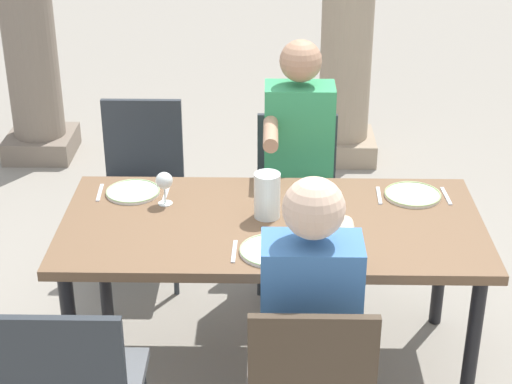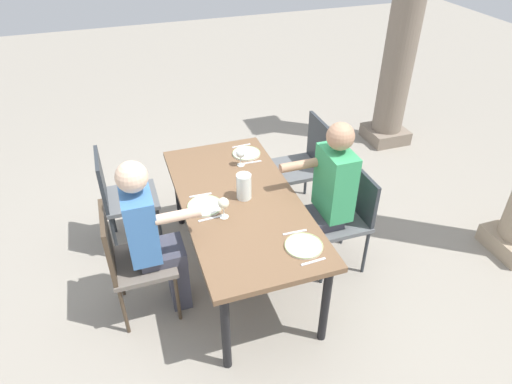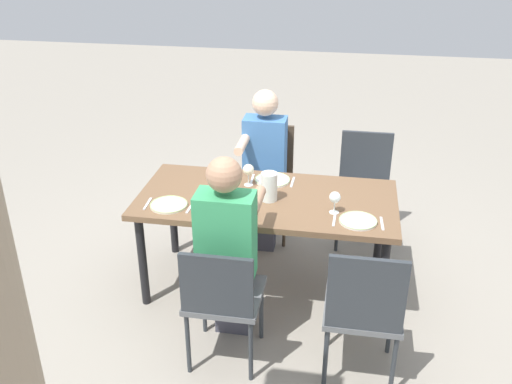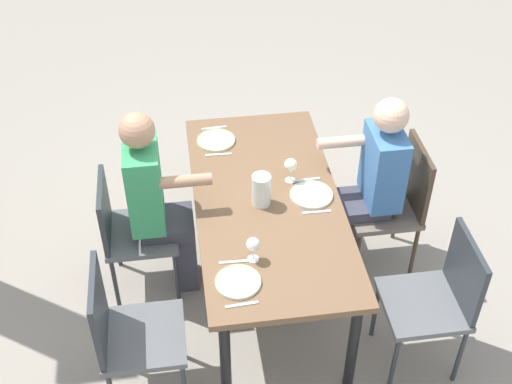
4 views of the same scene
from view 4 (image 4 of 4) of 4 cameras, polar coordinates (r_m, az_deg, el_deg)
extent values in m
plane|color=gray|center=(4.55, 0.87, -7.76)|extent=(16.00, 16.00, 0.00)
cube|color=brown|center=(4.04, 0.97, -0.89)|extent=(1.79, 0.86, 0.04)
cylinder|color=black|center=(3.75, -2.58, -13.90)|extent=(0.06, 0.06, 0.70)
cylinder|color=black|center=(4.88, -4.61, 1.68)|extent=(0.06, 0.06, 0.70)
cylinder|color=black|center=(3.84, 8.12, -12.59)|extent=(0.06, 0.06, 0.70)
cylinder|color=black|center=(4.95, 3.48, 2.39)|extent=(0.06, 0.06, 0.70)
cube|color=#5B5E61|center=(3.74, -9.39, -11.86)|extent=(0.44, 0.44, 0.04)
cube|color=#2D3338|center=(3.58, -13.02, -9.78)|extent=(0.42, 0.03, 0.47)
cylinder|color=#2D3338|center=(4.04, -6.33, -11.62)|extent=(0.03, 0.03, 0.44)
cylinder|color=#2D3338|center=(4.07, -11.79, -12.04)|extent=(0.03, 0.03, 0.44)
cube|color=#5B5E61|center=(3.94, 13.79, -9.11)|extent=(0.44, 0.44, 0.04)
cube|color=#2D3338|center=(3.85, 17.11, -6.52)|extent=(0.42, 0.03, 0.44)
cylinder|color=#2D3338|center=(4.18, 9.95, -9.72)|extent=(0.03, 0.03, 0.45)
cylinder|color=#2D3338|center=(3.96, 11.48, -13.86)|extent=(0.03, 0.03, 0.45)
cylinder|color=#2D3338|center=(4.29, 14.87, -8.99)|extent=(0.03, 0.03, 0.45)
cylinder|color=#2D3338|center=(4.08, 16.68, -12.95)|extent=(0.03, 0.03, 0.45)
cube|color=#5B5E61|center=(4.30, -9.55, -3.38)|extent=(0.44, 0.44, 0.04)
cube|color=#2D3338|center=(4.19, -12.56, -1.63)|extent=(0.42, 0.03, 0.40)
cylinder|color=#2D3338|center=(4.33, -6.65, -7.15)|extent=(0.03, 0.03, 0.44)
cylinder|color=#2D3338|center=(4.59, -6.90, -3.68)|extent=(0.03, 0.03, 0.44)
cylinder|color=#2D3338|center=(4.35, -11.68, -7.57)|extent=(0.03, 0.03, 0.44)
cylinder|color=#2D3338|center=(4.62, -11.61, -4.09)|extent=(0.03, 0.03, 0.44)
cube|color=#6A6158|center=(4.47, 10.47, -1.38)|extent=(0.44, 0.44, 0.04)
cube|color=#473828|center=(4.38, 13.32, 1.14)|extent=(0.42, 0.03, 0.46)
cylinder|color=#473828|center=(4.71, 7.28, -2.27)|extent=(0.03, 0.03, 0.45)
cylinder|color=#473828|center=(4.45, 8.44, -5.54)|extent=(0.03, 0.03, 0.45)
cylinder|color=#473828|center=(4.82, 11.67, -1.81)|extent=(0.03, 0.03, 0.45)
cylinder|color=#473828|center=(4.56, 13.06, -4.97)|extent=(0.03, 0.03, 0.45)
cube|color=#3F3F4C|center=(4.57, 7.35, -3.85)|extent=(0.24, 0.14, 0.46)
cube|color=#3F3F4C|center=(4.40, 8.79, -1.10)|extent=(0.28, 0.32, 0.10)
cube|color=#3F72B2|center=(4.24, 10.62, 2.10)|extent=(0.34, 0.20, 0.50)
sphere|color=beige|center=(4.02, 11.26, 6.30)|extent=(0.21, 0.21, 0.21)
cylinder|color=beige|center=(4.22, 7.15, 4.18)|extent=(0.07, 0.30, 0.07)
cube|color=#3F3F4C|center=(4.45, -5.93, -5.18)|extent=(0.24, 0.14, 0.46)
cube|color=#3F3F4C|center=(4.26, -7.39, -2.65)|extent=(0.28, 0.32, 0.10)
cube|color=#389E60|center=(4.05, -9.32, 0.55)|extent=(0.34, 0.20, 0.54)
sphere|color=tan|center=(3.81, -9.94, 5.10)|extent=(0.20, 0.20, 0.20)
cylinder|color=tan|center=(3.86, -5.92, 0.92)|extent=(0.07, 0.30, 0.07)
cylinder|color=white|center=(3.56, -1.51, -7.55)|extent=(0.24, 0.24, 0.01)
torus|color=#A4C786|center=(3.55, -1.51, -7.47)|extent=(0.24, 0.24, 0.01)
cylinder|color=white|center=(3.67, -0.25, -5.62)|extent=(0.06, 0.06, 0.00)
cylinder|color=white|center=(3.65, -0.25, -5.19)|extent=(0.01, 0.01, 0.07)
sphere|color=white|center=(3.60, -0.25, -4.39)|extent=(0.08, 0.08, 0.08)
cube|color=silver|center=(3.46, -1.20, -9.40)|extent=(0.03, 0.17, 0.01)
cube|color=silver|center=(3.66, -1.79, -5.85)|extent=(0.02, 0.17, 0.01)
cylinder|color=white|center=(4.07, 4.66, -0.25)|extent=(0.26, 0.26, 0.01)
torus|color=#A4C786|center=(4.06, 4.67, -0.17)|extent=(0.26, 0.26, 0.01)
cylinder|color=white|center=(4.17, 2.87, 0.99)|extent=(0.06, 0.06, 0.00)
cylinder|color=white|center=(4.15, 2.89, 1.45)|extent=(0.01, 0.01, 0.08)
sphere|color=#F2EFCC|center=(4.10, 2.93, 2.29)|extent=(0.08, 0.08, 0.08)
cube|color=silver|center=(3.96, 5.10, -1.68)|extent=(0.02, 0.17, 0.01)
cube|color=silver|center=(4.18, 4.24, 1.04)|extent=(0.02, 0.17, 0.01)
cylinder|color=silver|center=(4.50, -3.36, 4.33)|extent=(0.25, 0.25, 0.01)
torus|color=#A0BE77|center=(4.49, -3.36, 4.40)|extent=(0.25, 0.25, 0.01)
cube|color=silver|center=(4.38, -3.17, 3.15)|extent=(0.02, 0.17, 0.01)
cube|color=silver|center=(4.62, -3.54, 5.38)|extent=(0.02, 0.17, 0.01)
cylinder|color=white|center=(3.94, 0.45, 0.17)|extent=(0.11, 0.11, 0.20)
cylinder|color=#EFEAC6|center=(3.96, 0.45, -0.16)|extent=(0.10, 0.10, 0.13)
camera|label=1|loc=(4.83, 44.62, 18.45)|focal=59.78mm
camera|label=2|loc=(5.81, 5.34, 33.77)|focal=31.83mm
camera|label=3|loc=(3.98, -57.53, 9.50)|focal=39.97mm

